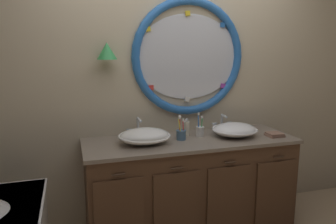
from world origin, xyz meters
TOP-DOWN VIEW (x-y plane):
  - back_wall_assembly at (0.01, 0.59)m, footprint 6.40×0.26m
  - vanity_counter at (0.06, 0.24)m, footprint 1.85×0.66m
  - sink_basin_left at (-0.35, 0.21)m, footprint 0.44×0.44m
  - sink_basin_right at (0.48, 0.21)m, footprint 0.41×0.41m
  - faucet_set_left at (-0.35, 0.46)m, footprint 0.21×0.15m
  - faucet_set_right at (0.48, 0.47)m, footprint 0.21×0.12m
  - toothbrush_holder_left at (-0.02, 0.24)m, footprint 0.09×0.09m
  - toothbrush_holder_right at (0.18, 0.30)m, footprint 0.08×0.08m
  - soap_dispenser at (0.07, 0.35)m, footprint 0.05×0.06m
  - folded_hand_towel at (0.82, 0.10)m, footprint 0.14×0.13m

SIDE VIEW (x-z plane):
  - vanity_counter at x=0.06m, z-range 0.00..0.84m
  - folded_hand_towel at x=0.82m, z-range 0.84..0.87m
  - toothbrush_holder_left at x=-0.02m, z-range 0.79..1.00m
  - toothbrush_holder_right at x=0.18m, z-range 0.79..1.00m
  - faucet_set_right at x=0.48m, z-range 0.82..0.98m
  - sink_basin_right at x=0.48m, z-range 0.84..0.96m
  - sink_basin_left at x=-0.35m, z-range 0.84..0.97m
  - faucet_set_left at x=-0.35m, z-range 0.82..1.00m
  - soap_dispenser at x=0.07m, z-range 0.83..0.99m
  - back_wall_assembly at x=0.01m, z-range 0.02..2.62m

